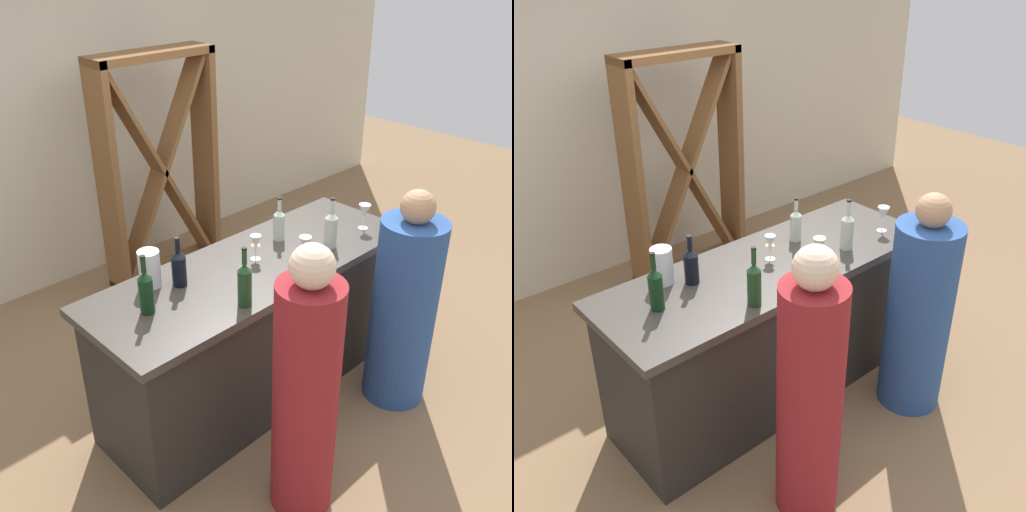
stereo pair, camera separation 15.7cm
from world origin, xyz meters
The scene contains 15 objects.
ground_plane centered at (0.00, 0.00, 0.00)m, with size 12.00×12.00×0.00m, color #846647.
back_wall centered at (0.00, 2.20, 1.40)m, with size 8.00×0.10×2.80m, color beige.
bar_counter centered at (0.00, 0.00, 0.47)m, with size 2.09×0.73×0.94m.
wine_rack centered at (0.52, 1.65, 0.94)m, with size 1.02×0.28×1.87m.
wine_bottle_leftmost_dark_green centered at (-0.74, 0.02, 1.06)m, with size 0.07×0.07×0.32m.
wine_bottle_second_left_near_black centered at (-0.46, 0.12, 1.05)m, with size 0.08×0.08×0.29m.
wine_bottle_center_olive_green centered at (-0.34, -0.27, 1.07)m, with size 0.07×0.07×0.33m.
wine_bottle_second_right_clear_pale centered at (0.32, 0.12, 1.05)m, with size 0.07×0.07×0.28m.
wine_bottle_rightmost_clear_pale centered at (0.47, -0.16, 1.06)m, with size 0.08×0.08×0.32m.
wine_glass_near_left centered at (0.20, -0.20, 1.06)m, with size 0.07×0.07×0.17m.
wine_glass_near_center centered at (0.82, -0.15, 1.06)m, with size 0.08×0.08×0.17m.
wine_glass_near_right centered at (0.03, 0.04, 1.04)m, with size 0.06×0.06×0.16m.
water_pitcher centered at (-0.57, 0.23, 1.04)m, with size 0.12×0.12×0.21m.
person_left_guest centered at (-0.42, -0.77, 0.70)m, with size 0.35×0.35×1.50m.
person_center_guest centered at (0.62, -0.63, 0.64)m, with size 0.48×0.48×1.41m.
Camera 2 is at (-1.94, -2.22, 2.60)m, focal length 41.04 mm.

